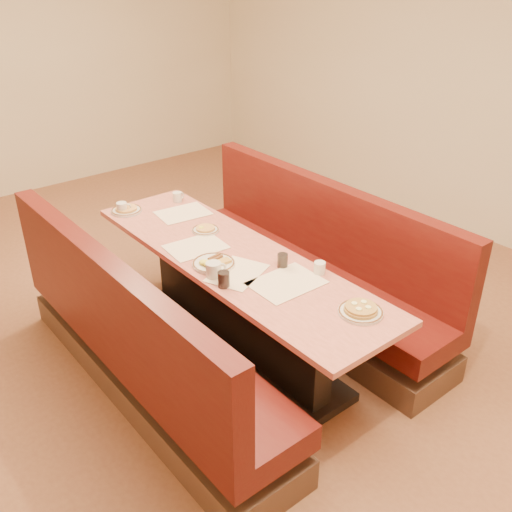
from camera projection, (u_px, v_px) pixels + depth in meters
ground at (235, 348)px, 4.11m from camera, size 8.00×8.00×0.00m
room_envelope at (229, 71)px, 3.20m from camera, size 6.04×8.04×2.82m
diner_table at (234, 304)px, 3.94m from camera, size 0.70×2.50×0.75m
booth_left at (140, 347)px, 3.53m from camera, size 0.55×2.50×1.05m
booth_right at (311, 272)px, 4.35m from camera, size 0.55×2.50×1.05m
placemat_near_left at (237, 273)px, 3.55m from camera, size 0.45×0.40×0.00m
placemat_near_right at (286, 283)px, 3.45m from camera, size 0.43×0.33×0.00m
placemat_far_left at (196, 247)px, 3.87m from camera, size 0.41×0.32×0.00m
placemat_far_right at (183, 213)px, 4.37m from camera, size 0.41×0.33×0.00m
pancake_plate at (361, 310)px, 3.16m from camera, size 0.25×0.25×0.06m
eggs_plate at (213, 263)px, 3.64m from camera, size 0.27×0.27×0.06m
extra_plate_mid at (205, 229)px, 4.09m from camera, size 0.19×0.19×0.04m
extra_plate_far at (126, 210)px, 4.39m from camera, size 0.24×0.24×0.05m
coffee_mug_a at (320, 267)px, 3.54m from camera, size 0.10×0.07×0.08m
coffee_mug_b at (214, 270)px, 3.49m from camera, size 0.13×0.09×0.10m
coffee_mug_c at (178, 197)px, 4.56m from camera, size 0.10×0.07×0.08m
coffee_mug_d at (122, 208)px, 4.36m from camera, size 0.11×0.08×0.08m
soda_tumbler_near at (224, 279)px, 3.40m from camera, size 0.07×0.07×0.10m
soda_tumbler_mid at (283, 261)px, 3.61m from camera, size 0.07×0.07×0.09m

